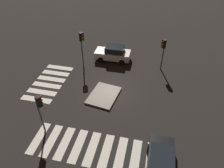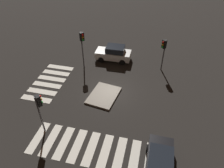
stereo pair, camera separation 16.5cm
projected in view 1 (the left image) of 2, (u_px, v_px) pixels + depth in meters
ground_plane at (112, 91)px, 21.99m from camera, size 80.00×80.00×0.00m
traffic_island at (104, 95)px, 21.38m from camera, size 3.86×3.12×0.18m
car_black at (161, 163)px, 14.65m from camera, size 4.30×2.05×1.86m
car_white at (113, 53)px, 26.27m from camera, size 2.13×4.42×1.91m
traffic_light_east at (40, 106)px, 16.19m from camera, size 0.53×0.54×3.86m
traffic_light_south at (82, 42)px, 23.38m from camera, size 0.54×0.53×4.50m
traffic_light_west at (163, 48)px, 23.29m from camera, size 0.53×0.54×3.89m
crosswalk_near at (49, 82)px, 23.22m from camera, size 6.45×3.20×0.02m
crosswalk_side at (92, 149)px, 16.59m from camera, size 3.20×9.90×0.02m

